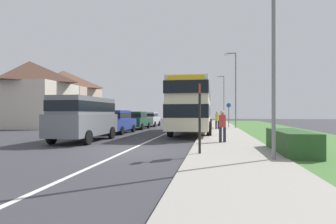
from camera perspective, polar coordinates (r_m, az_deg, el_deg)
ground_plane at (r=11.50m, az=-8.35°, el=-7.94°), size 120.00×120.00×0.00m
lane_marking_centre at (r=19.23m, az=-1.08°, el=-4.78°), size 0.14×60.00×0.01m
pavement_near_side at (r=16.94m, az=11.84°, el=-5.22°), size 3.20×68.00×0.12m
grass_verge_seaward at (r=17.66m, az=25.98°, el=-5.06°), size 6.00×68.00×0.08m
roadside_hedge at (r=11.10m, az=24.24°, el=-5.87°), size 1.10×3.50×0.90m
double_decker_bus at (r=20.73m, az=5.22°, el=1.48°), size 2.80×11.39×3.70m
parked_van_grey at (r=15.57m, az=-17.04°, el=-0.69°), size 2.11×5.06×2.39m
parked_car_blue at (r=20.81m, az=-10.72°, el=-1.83°), size 1.93×4.53×1.73m
parked_car_dark_green at (r=25.98m, az=-6.67°, el=-1.57°), size 1.95×4.14×1.66m
parked_car_silver at (r=31.22m, az=-3.97°, el=-1.35°), size 2.01×4.03×1.63m
pedestrian_at_stop at (r=13.61m, az=11.30°, el=-2.60°), size 0.34×0.34×1.67m
pedestrian_walking_away at (r=24.66m, az=10.24°, el=-1.49°), size 0.34×0.34×1.67m
bus_stop_sign at (r=9.72m, az=6.63°, el=-0.26°), size 0.09×0.52×2.60m
cycle_route_sign at (r=28.14m, az=12.54°, el=-0.40°), size 0.44×0.08×2.52m
street_lamp_near at (r=9.50m, az=20.54°, el=17.45°), size 1.14×0.20×7.76m
street_lamp_mid at (r=26.58m, az=13.71°, el=5.46°), size 1.14×0.20×7.21m
street_lamp_far at (r=45.24m, az=11.45°, el=3.35°), size 1.14×0.20×7.51m
house_terrace_far_side at (r=34.31m, az=-23.76°, el=3.02°), size 7.73×12.80×6.89m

